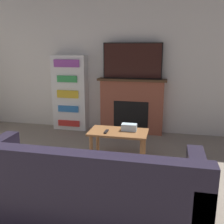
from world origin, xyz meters
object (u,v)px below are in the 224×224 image
object	(u,v)px
bookshelf	(70,93)
tv	(132,61)
coffee_table	(118,136)
couch	(83,191)
fireplace	(132,106)

from	to	relation	value
bookshelf	tv	bearing A→B (deg)	0.09
tv	bookshelf	world-z (taller)	tv
tv	coffee_table	world-z (taller)	tv
couch	coffee_table	world-z (taller)	couch
couch	coffee_table	xyz separation A→B (m)	(0.09, 1.36, 0.11)
tv	bookshelf	bearing A→B (deg)	-179.91
tv	coffee_table	bearing A→B (deg)	-89.48
fireplace	couch	xyz separation A→B (m)	(-0.07, -2.78, -0.25)
coffee_table	tv	bearing A→B (deg)	90.52
couch	bookshelf	xyz separation A→B (m)	(-1.19, 2.76, 0.46)
coffee_table	bookshelf	xyz separation A→B (m)	(-1.27, 1.39, 0.36)
fireplace	bookshelf	size ratio (longest dim) A/B	0.87
fireplace	coffee_table	xyz separation A→B (m)	(0.01, -1.42, -0.15)
coffee_table	fireplace	bearing A→B (deg)	90.51
tv	couch	xyz separation A→B (m)	(-0.07, -2.76, -1.12)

